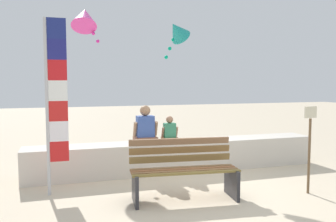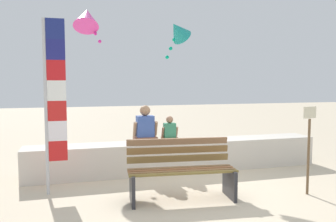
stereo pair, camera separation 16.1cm
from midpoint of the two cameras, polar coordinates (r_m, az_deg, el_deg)
The scene contains 9 objects.
ground_plane at distance 5.77m, azimuth 5.46°, elevation -12.96°, with size 40.00×40.00×0.00m, color beige.
seawall_ledge at distance 6.96m, azimuth 0.97°, elevation -7.32°, with size 5.79×0.62×0.59m, color beige.
park_bench at distance 5.32m, azimuth 1.68°, elevation -9.82°, with size 1.65×0.77×0.88m.
person_adult at distance 6.70m, azimuth -4.43°, elevation -2.82°, with size 0.47×0.34×0.72m.
person_child at distance 6.84m, azimuth -0.42°, elevation -3.37°, with size 0.33×0.24×0.50m.
flag_banner at distance 5.63m, azimuth -18.99°, elevation 2.07°, with size 0.33×0.05×2.72m.
kite_teal at distance 7.52m, azimuth 0.82°, elevation 12.95°, with size 0.71×0.66×0.87m.
kite_magenta at distance 8.66m, azimuth -14.04°, elevation 14.58°, with size 0.71×0.86×0.95m.
sign_post at distance 5.87m, azimuth 21.41°, elevation -4.82°, with size 0.24×0.05×1.38m.
Camera 1 is at (-2.22, -5.04, 1.76)m, focal length 37.29 mm.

